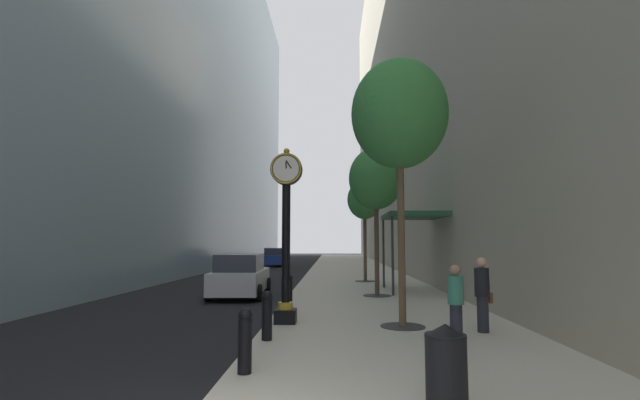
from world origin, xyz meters
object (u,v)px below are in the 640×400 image
object	(u,v)px
street_tree_near	(399,115)
street_tree_mid_near	(376,179)
car_silver_near	(240,276)
street_tree_mid_far	(365,200)
pedestrian_walking	(482,292)
bollard_fourth	(289,290)
bollard_nearest	(245,339)
pedestrian_by_clock	(456,300)
trash_bin	(446,365)
car_blue_mid	(275,257)
street_clock	(286,225)
bollard_second	(267,314)

from	to	relation	value
street_tree_near	street_tree_mid_near	bearing A→B (deg)	90.00
street_tree_mid_near	car_silver_near	world-z (taller)	street_tree_mid_near
street_tree_near	street_tree_mid_far	bearing A→B (deg)	90.00
street_tree_near	street_tree_mid_near	xyz separation A→B (m)	(-0.00, 6.38, -0.78)
street_tree_mid_far	pedestrian_walking	world-z (taller)	street_tree_mid_far
street_tree_near	car_silver_near	size ratio (longest dim) A/B	1.50
bollard_fourth	bollard_nearest	bearing A→B (deg)	-90.00
street_tree_near	pedestrian_walking	xyz separation A→B (m)	(1.77, -0.62, -4.42)
street_tree_mid_far	car_silver_near	xyz separation A→B (m)	(-5.49, -5.65, -3.60)
bollard_fourth	street_tree_mid_far	world-z (taller)	street_tree_mid_far
pedestrian_by_clock	trash_bin	bearing A→B (deg)	-106.76
bollard_fourth	car_blue_mid	xyz separation A→B (m)	(-3.86, 26.83, 0.12)
bollard_fourth	street_tree_mid_near	size ratio (longest dim) A/B	0.18
street_tree_mid_near	car_silver_near	xyz separation A→B (m)	(-5.49, 0.73, -3.85)
street_tree_mid_near	pedestrian_walking	size ratio (longest dim) A/B	3.38
bollard_fourth	trash_bin	world-z (taller)	trash_bin
trash_bin	street_tree_near	bearing A→B (deg)	86.93
street_tree_near	street_tree_mid_far	distance (m)	12.80
street_clock	pedestrian_walking	size ratio (longest dim) A/B	2.66
pedestrian_walking	car_blue_mid	bearing A→B (deg)	105.91
bollard_nearest	bollard_second	bearing A→B (deg)	90.00
street_tree_mid_near	street_tree_mid_far	bearing A→B (deg)	90.00
bollard_second	pedestrian_walking	distance (m)	5.01
bollard_second	street_tree_mid_near	size ratio (longest dim) A/B	0.18
street_tree_near	trash_bin	bearing A→B (deg)	-93.07
street_tree_near	street_tree_mid_far	xyz separation A→B (m)	(-0.00, 12.76, -1.03)
trash_bin	pedestrian_by_clock	distance (m)	4.20
pedestrian_by_clock	bollard_nearest	bearing A→B (deg)	-147.70
street_clock	pedestrian_by_clock	bearing A→B (deg)	-26.40
bollard_nearest	pedestrian_walking	world-z (taller)	pedestrian_walking
street_tree_near	car_blue_mid	size ratio (longest dim) A/B	1.69
street_clock	bollard_nearest	world-z (taller)	street_clock
street_tree_near	street_tree_mid_near	size ratio (longest dim) A/B	1.17
trash_bin	pedestrian_by_clock	size ratio (longest dim) A/B	0.66
street_clock	pedestrian_walking	world-z (taller)	street_clock
bollard_second	car_silver_near	world-z (taller)	car_silver_near
street_clock	bollard_second	distance (m)	2.83
pedestrian_walking	pedestrian_by_clock	world-z (taller)	pedestrian_walking
street_tree_mid_far	car_blue_mid	bearing A→B (deg)	111.94
bollard_nearest	street_tree_near	distance (m)	7.01
bollard_nearest	street_tree_near	xyz separation A→B (m)	(3.13, 4.05, 4.79)
street_tree_mid_far	pedestrian_by_clock	bearing A→B (deg)	-86.34
street_clock	bollard_fourth	size ratio (longest dim) A/B	4.41
street_tree_mid_near	pedestrian_by_clock	size ratio (longest dim) A/B	3.65
bollard_second	car_blue_mid	xyz separation A→B (m)	(-3.86, 31.71, 0.12)
bollard_fourth	street_tree_mid_near	world-z (taller)	street_tree_mid_near
car_blue_mid	bollard_fourth	bearing A→B (deg)	-81.81
bollard_nearest	car_blue_mid	bearing A→B (deg)	96.45
bollard_second	street_tree_mid_far	distance (m)	15.18
car_blue_mid	pedestrian_walking	bearing A→B (deg)	-74.09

